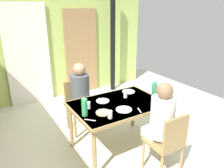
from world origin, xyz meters
The scene contains 21 objects.
ground_plane centered at (0.00, 0.00, 0.00)m, with size 6.54×6.54×0.00m, color silver.
wall_back centered at (0.00, 2.51, 1.27)m, with size 4.73×0.10×2.54m, color #AAC462.
door_wooden centered at (0.68, 2.43, 1.00)m, with size 0.80×0.05×2.00m, color #997449.
stove_pipe_column centered at (1.39, 2.16, 1.27)m, with size 0.12×0.12×2.54m, color black.
curtain_panel centered at (-0.55, 2.41, 1.07)m, with size 0.90×0.03×2.13m, color white.
dining_table centered at (0.15, 0.03, 0.66)m, with size 1.30×0.91×0.74m.
chair_near_diner centered at (0.37, -0.78, 0.50)m, with size 0.40×0.40×0.87m.
chair_far_diner centered at (-0.12, 0.84, 0.50)m, with size 0.40×0.40×0.87m.
person_near_diner centered at (0.37, -0.64, 0.78)m, with size 0.30×0.37×0.77m.
person_far_diner centered at (-0.12, 0.70, 0.78)m, with size 0.30×0.37×0.77m.
water_bottle_green_near centered at (0.71, -0.11, 0.88)m, with size 0.08×0.08×0.29m.
water_bottle_green_far centered at (-0.40, -0.06, 0.86)m, with size 0.08×0.08×0.26m.
dinner_plate_near_left centered at (0.11, -0.19, 0.75)m, with size 0.22×0.22×0.01m, color white.
dinner_plate_near_right centered at (0.54, 0.31, 0.75)m, with size 0.21×0.21×0.01m, color white.
dinner_plate_far_center centered at (0.01, 0.21, 0.75)m, with size 0.19×0.19×0.01m, color white.
drinking_glass_by_near_diner centered at (0.37, 0.14, 0.79)m, with size 0.06×0.06×0.11m, color silver.
drinking_glass_by_far_diner centered at (-0.16, -0.29, 0.79)m, with size 0.06×0.06×0.10m, color silver.
drinking_glass_spare_center centered at (-0.27, 0.11, 0.79)m, with size 0.06×0.06×0.09m, color silver.
bread_plate_sliced centered at (-0.17, -0.13, 0.75)m, with size 0.19×0.19×0.02m, color #DBB77A.
cutlery_knife_near centered at (-0.40, -0.20, 0.74)m, with size 0.15×0.02×0.00m, color silver.
cutlery_fork_near centered at (0.28, -0.31, 0.74)m, with size 0.15×0.02×0.00m, color silver.
Camera 1 is at (-1.41, -2.36, 2.07)m, focal length 35.13 mm.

